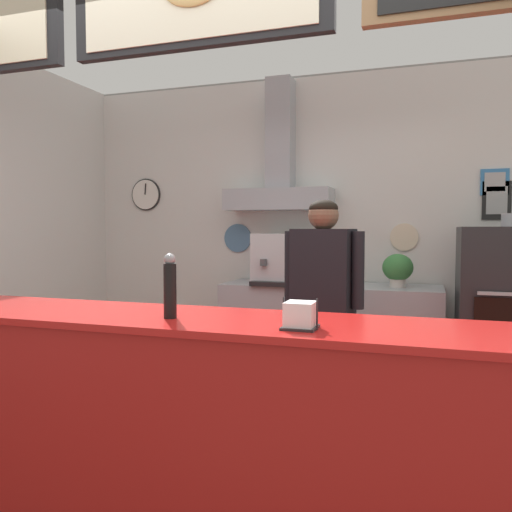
% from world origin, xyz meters
% --- Properties ---
extents(ground_plane, '(6.17, 6.17, 0.00)m').
position_xyz_m(ground_plane, '(0.00, 0.00, 0.00)').
color(ground_plane, brown).
extents(back_wall_assembly, '(4.81, 2.84, 2.86)m').
position_xyz_m(back_wall_assembly, '(-0.02, 2.38, 1.53)').
color(back_wall_assembly, gray).
rests_on(back_wall_assembly, ground_plane).
extents(service_counter, '(4.16, 0.60, 1.02)m').
position_xyz_m(service_counter, '(0.00, -0.30, 0.51)').
color(service_counter, '#B21916').
rests_on(service_counter, ground_plane).
extents(back_prep_counter, '(1.91, 0.62, 0.90)m').
position_xyz_m(back_prep_counter, '(0.21, 2.17, 0.45)').
color(back_prep_counter, '#A3A5AD').
rests_on(back_prep_counter, ground_plane).
extents(pizza_oven, '(0.73, 0.72, 1.52)m').
position_xyz_m(pizza_oven, '(1.62, 1.91, 0.71)').
color(pizza_oven, '#232326').
rests_on(pizza_oven, ground_plane).
extents(shop_worker, '(0.54, 0.28, 1.59)m').
position_xyz_m(shop_worker, '(0.38, 0.96, 0.86)').
color(shop_worker, '#232328').
rests_on(shop_worker, ground_plane).
extents(espresso_machine, '(0.44, 0.56, 0.45)m').
position_xyz_m(espresso_machine, '(-0.23, 2.14, 1.13)').
color(espresso_machine, silver).
rests_on(espresso_machine, back_prep_counter).
extents(potted_sage, '(0.21, 0.21, 0.23)m').
position_xyz_m(potted_sage, '(0.23, 2.20, 1.03)').
color(potted_sage, '#4C4C51').
rests_on(potted_sage, back_prep_counter).
extents(potted_rosemary, '(0.26, 0.26, 0.28)m').
position_xyz_m(potted_rosemary, '(0.79, 2.14, 1.06)').
color(potted_rosemary, beige).
rests_on(potted_rosemary, back_prep_counter).
extents(pepper_grinder, '(0.06, 0.06, 0.28)m').
position_xyz_m(pepper_grinder, '(-0.03, -0.37, 1.15)').
color(pepper_grinder, black).
rests_on(pepper_grinder, service_counter).
extents(napkin_holder, '(0.14, 0.13, 0.12)m').
position_xyz_m(napkin_holder, '(0.56, -0.42, 1.06)').
color(napkin_holder, '#262628').
rests_on(napkin_holder, service_counter).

